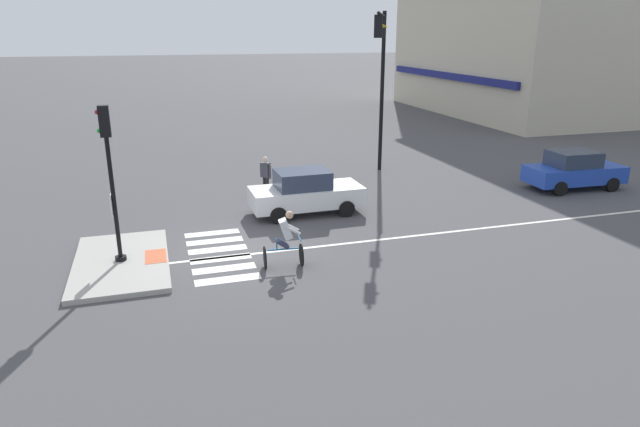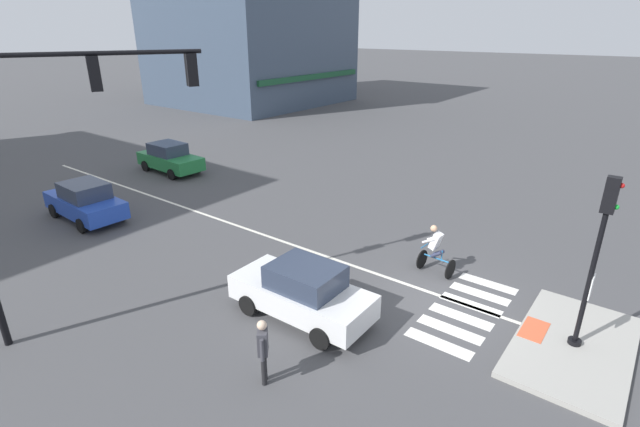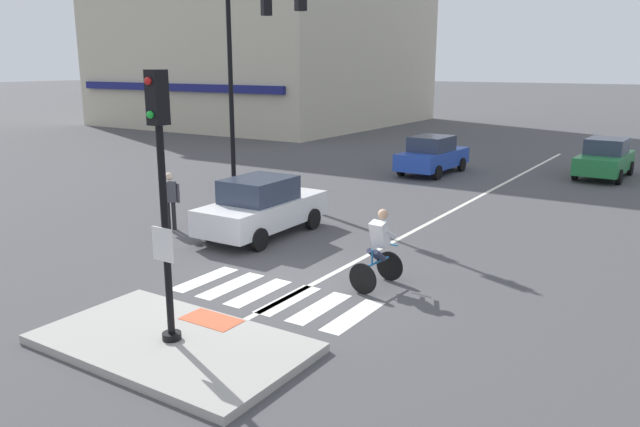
% 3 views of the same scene
% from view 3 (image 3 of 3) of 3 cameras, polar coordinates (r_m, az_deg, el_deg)
% --- Properties ---
extents(ground_plane, '(300.00, 300.00, 0.00)m').
position_cam_3_polar(ground_plane, '(13.47, -2.35, -6.63)').
color(ground_plane, '#474749').
extents(traffic_island, '(4.63, 2.63, 0.15)m').
position_cam_3_polar(traffic_island, '(10.95, -13.45, -11.55)').
color(traffic_island, '#A3A099').
rests_on(traffic_island, ground).
extents(tactile_pad_front, '(1.10, 0.60, 0.01)m').
position_cam_3_polar(tactile_pad_front, '(11.54, -9.98, -9.60)').
color(tactile_pad_front, '#DB5B38').
rests_on(tactile_pad_front, traffic_island).
extents(signal_pole, '(0.44, 0.38, 4.43)m').
position_cam_3_polar(signal_pole, '(10.10, -14.34, 2.70)').
color(signal_pole, black).
rests_on(signal_pole, traffic_island).
extents(crosswalk_stripe_a, '(0.44, 1.80, 0.01)m').
position_cam_3_polar(crosswalk_stripe_a, '(14.06, -10.57, -5.96)').
color(crosswalk_stripe_a, silver).
rests_on(crosswalk_stripe_a, ground).
extents(crosswalk_stripe_b, '(0.44, 1.80, 0.01)m').
position_cam_3_polar(crosswalk_stripe_b, '(13.58, -8.21, -6.59)').
color(crosswalk_stripe_b, silver).
rests_on(crosswalk_stripe_b, ground).
extents(crosswalk_stripe_c, '(0.44, 1.80, 0.01)m').
position_cam_3_polar(crosswalk_stripe_c, '(13.11, -5.67, -7.25)').
color(crosswalk_stripe_c, silver).
rests_on(crosswalk_stripe_c, ground).
extents(crosswalk_stripe_d, '(0.44, 1.80, 0.01)m').
position_cam_3_polar(crosswalk_stripe_d, '(12.68, -2.95, -7.95)').
color(crosswalk_stripe_d, silver).
rests_on(crosswalk_stripe_d, ground).
extents(crosswalk_stripe_e, '(0.44, 1.80, 0.01)m').
position_cam_3_polar(crosswalk_stripe_e, '(12.28, -0.03, -8.67)').
color(crosswalk_stripe_e, silver).
rests_on(crosswalk_stripe_e, ground).
extents(crosswalk_stripe_f, '(0.44, 1.80, 0.01)m').
position_cam_3_polar(crosswalk_stripe_f, '(11.91, 3.09, -9.41)').
color(crosswalk_stripe_f, silver).
rests_on(crosswalk_stripe_f, ground).
extents(lane_centre_line, '(0.14, 28.00, 0.01)m').
position_cam_3_polar(lane_centre_line, '(21.98, 13.50, 1.02)').
color(lane_centre_line, silver).
rests_on(lane_centre_line, ground).
extents(traffic_light_mast, '(5.24, 2.59, 7.31)m').
position_cam_3_polar(traffic_light_mast, '(22.83, -6.55, 14.57)').
color(traffic_light_mast, black).
rests_on(traffic_light_mast, ground).
extents(building_corner_right, '(21.03, 20.97, 17.04)m').
position_cam_3_polar(building_corner_right, '(51.64, -4.94, 17.91)').
color(building_corner_right, beige).
rests_on(building_corner_right, ground).
extents(car_green_eastbound_distant, '(1.95, 4.16, 1.64)m').
position_cam_3_polar(car_green_eastbound_distant, '(28.57, 24.77, 4.64)').
color(car_green_eastbound_distant, '#237A3D').
rests_on(car_green_eastbound_distant, ground).
extents(car_white_westbound_near, '(1.89, 4.12, 1.64)m').
position_cam_3_polar(car_white_westbound_near, '(17.18, -5.38, 0.62)').
color(car_white_westbound_near, white).
rests_on(car_white_westbound_near, ground).
extents(car_blue_westbound_distant, '(1.96, 4.16, 1.64)m').
position_cam_3_polar(car_blue_westbound_distant, '(27.32, 10.31, 5.32)').
color(car_blue_westbound_distant, '#2347B7').
rests_on(car_blue_westbound_distant, ground).
extents(cyclist, '(0.76, 1.14, 1.68)m').
position_cam_3_polar(cyclist, '(13.21, 5.44, -3.11)').
color(cyclist, black).
rests_on(cyclist, ground).
extents(pedestrian_at_curb_left, '(0.44, 0.40, 1.67)m').
position_cam_3_polar(pedestrian_at_curb_left, '(18.16, -13.65, 1.55)').
color(pedestrian_at_curb_left, black).
rests_on(pedestrian_at_curb_left, ground).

